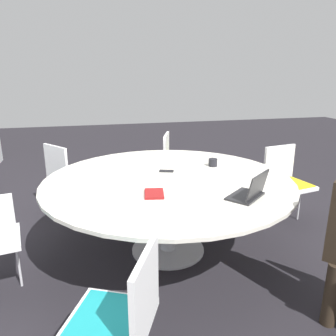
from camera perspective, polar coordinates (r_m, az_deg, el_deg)
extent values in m
plane|color=black|center=(3.29, 0.00, -14.06)|extent=(16.00, 16.00, 0.00)
cylinder|color=#B7B7BC|center=(3.28, 0.00, -13.91)|extent=(0.70, 0.70, 0.02)
cylinder|color=#B7B7BC|center=(3.12, 0.00, -8.34)|extent=(0.15, 0.15, 0.68)
cylinder|color=silver|center=(2.99, 0.00, -2.12)|extent=(2.25, 2.25, 0.03)
cube|color=white|center=(3.90, 20.40, -2.92)|extent=(0.50, 0.51, 0.04)
cube|color=gold|center=(3.89, 20.44, -2.56)|extent=(0.44, 0.45, 0.01)
cube|color=white|center=(3.97, 18.78, 0.90)|extent=(0.11, 0.42, 0.40)
cylinder|color=silver|center=(4.10, 21.89, -5.59)|extent=(0.02, 0.02, 0.42)
cylinder|color=silver|center=(3.86, 18.13, -6.57)|extent=(0.02, 0.02, 0.42)
cube|color=white|center=(4.49, 2.18, 0.61)|extent=(0.56, 0.54, 0.04)
cube|color=olive|center=(4.48, 2.19, 0.93)|extent=(0.49, 0.48, 0.01)
cube|color=white|center=(4.45, -0.30, 3.42)|extent=(0.40, 0.17, 0.40)
cylinder|color=silver|center=(4.73, 2.32, -1.49)|extent=(0.02, 0.02, 0.42)
cylinder|color=silver|center=(4.39, 1.96, -2.94)|extent=(0.02, 0.02, 0.42)
cube|color=white|center=(4.13, -16.36, -1.50)|extent=(0.61, 0.60, 0.04)
cube|color=gold|center=(4.12, -16.39, -1.15)|extent=(0.53, 0.53, 0.01)
cube|color=white|center=(3.96, -18.90, 0.86)|extent=(0.35, 0.28, 0.40)
cylinder|color=silver|center=(4.34, -17.49, -3.93)|extent=(0.02, 0.02, 0.42)
cylinder|color=silver|center=(4.06, -14.62, -5.11)|extent=(0.02, 0.02, 0.42)
cylinder|color=silver|center=(2.95, -24.57, -14.81)|extent=(0.02, 0.02, 0.42)
cube|color=white|center=(1.87, -10.21, -25.07)|extent=(0.58, 0.57, 0.04)
cube|color=teal|center=(1.85, -10.25, -24.47)|extent=(0.51, 0.50, 0.01)
cube|color=white|center=(1.67, -3.97, -20.66)|extent=(0.39, 0.20, 0.40)
cylinder|color=silver|center=(2.14, -7.89, -26.66)|extent=(0.02, 0.02, 0.42)
cylinder|color=#2D2319|center=(2.60, 26.60, -19.13)|extent=(0.10, 0.10, 0.46)
cube|color=#232326|center=(2.62, 13.25, -4.78)|extent=(0.35, 0.37, 0.02)
cube|color=#232326|center=(2.55, 15.33, -2.95)|extent=(0.24, 0.27, 0.20)
cube|color=black|center=(2.55, 15.21, -2.92)|extent=(0.21, 0.24, 0.17)
cube|color=maroon|center=(2.60, -2.42, -4.48)|extent=(0.23, 0.18, 0.02)
cylinder|color=black|center=(3.39, 7.81, 0.97)|extent=(0.09, 0.09, 0.08)
cube|color=black|center=(3.19, -0.27, -0.53)|extent=(0.11, 0.15, 0.01)
cube|color=black|center=(4.60, -6.06, -3.03)|extent=(0.36, 0.16, 0.28)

